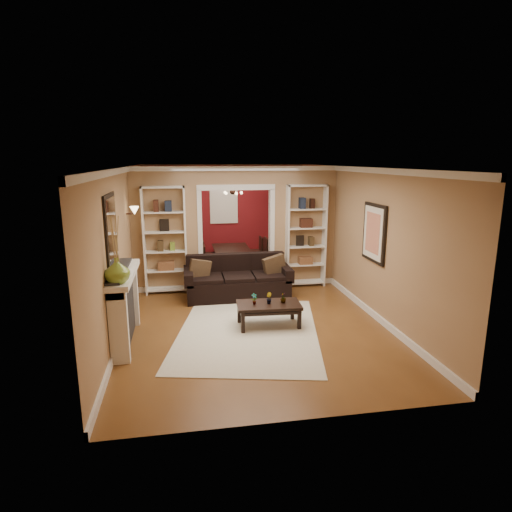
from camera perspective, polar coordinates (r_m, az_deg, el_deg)
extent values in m
plane|color=brown|center=(8.66, -1.55, -6.37)|extent=(8.00, 8.00, 0.00)
plane|color=white|center=(8.18, -1.66, 11.78)|extent=(8.00, 8.00, 0.00)
plane|color=#A47E56|center=(12.25, -4.33, 5.76)|extent=(8.00, 0.00, 8.00)
plane|color=#A47E56|center=(4.52, 5.82, -6.61)|extent=(8.00, 0.00, 8.00)
plane|color=#A47E56|center=(8.31, -17.16, 1.85)|extent=(0.00, 8.00, 8.00)
plane|color=#A47E56|center=(8.92, 12.87, 2.83)|extent=(0.00, 8.00, 8.00)
cube|color=#A47E56|center=(9.49, -2.65, 3.73)|extent=(4.50, 0.15, 2.70)
cube|color=maroon|center=(12.22, -4.31, 5.60)|extent=(4.44, 0.04, 2.64)
cube|color=#8CA5CC|center=(12.15, -4.31, 6.66)|extent=(0.78, 0.03, 0.98)
cube|color=silver|center=(7.33, -1.07, -10.00)|extent=(2.93, 3.63, 0.01)
cube|color=black|center=(8.95, -2.47, -2.84)|extent=(2.22, 0.96, 0.87)
cube|color=brown|center=(8.82, -7.53, -1.83)|extent=(0.44, 0.21, 0.43)
cube|color=brown|center=(9.01, 2.50, -1.28)|extent=(0.48, 0.25, 0.46)
cube|color=black|center=(7.48, 1.70, -7.85)|extent=(1.12, 0.65, 0.41)
imported|color=#336626|center=(7.34, -0.24, -5.74)|extent=(0.12, 0.10, 0.20)
imported|color=#336626|center=(7.38, 1.72, -5.64)|extent=(0.10, 0.12, 0.19)
imported|color=#336626|center=(7.44, 3.64, -5.58)|extent=(0.14, 0.14, 0.18)
cube|color=white|center=(9.29, -12.03, 2.01)|extent=(0.90, 0.30, 2.30)
cube|color=white|center=(9.68, 6.64, 2.63)|extent=(0.90, 0.30, 2.30)
cube|color=white|center=(7.04, -16.91, -6.56)|extent=(0.32, 1.70, 1.16)
imported|color=olive|center=(6.21, -18.05, -1.87)|extent=(0.39, 0.39, 0.36)
cube|color=silver|center=(6.76, -18.76, 3.22)|extent=(0.03, 0.95, 1.10)
cube|color=#FFE0A5|center=(8.76, -16.28, 5.64)|extent=(0.18, 0.18, 0.22)
cube|color=black|center=(7.97, 15.42, 2.99)|extent=(0.04, 0.85, 1.05)
imported|color=black|center=(11.06, -3.03, -0.56)|extent=(1.67, 0.93, 0.59)
cube|color=black|center=(10.69, -5.76, -0.50)|extent=(0.45, 0.45, 0.79)
cube|color=black|center=(10.81, 0.05, 0.10)|extent=(0.47, 0.47, 0.93)
cube|color=black|center=(11.28, -5.99, 0.20)|extent=(0.49, 0.49, 0.79)
cube|color=black|center=(11.39, -0.47, 0.54)|extent=(0.52, 0.52, 0.85)
cube|color=#311B16|center=(10.89, -3.70, 8.44)|extent=(0.50, 0.50, 0.30)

